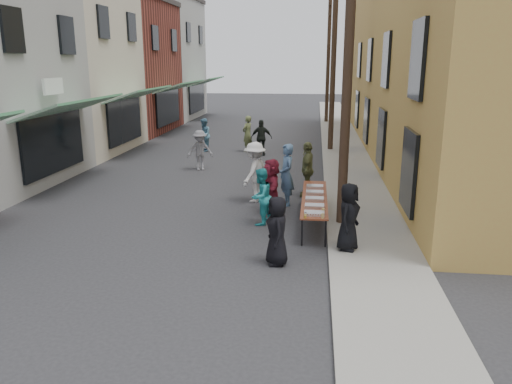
% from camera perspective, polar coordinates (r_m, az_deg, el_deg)
% --- Properties ---
extents(ground, '(120.00, 120.00, 0.00)m').
position_cam_1_polar(ground, '(11.95, -10.89, -7.52)').
color(ground, '#28282B').
rests_on(ground, ground).
extents(sidewalk, '(2.20, 60.00, 0.10)m').
position_cam_1_polar(sidewalk, '(25.94, 10.01, 4.74)').
color(sidewalk, gray).
rests_on(sidewalk, ground).
extents(storefront_row, '(8.00, 37.00, 9.00)m').
position_cam_1_polar(storefront_row, '(28.83, -21.75, 13.08)').
color(storefront_row, maroon).
rests_on(storefront_row, ground).
extents(building_ochre, '(10.00, 28.00, 10.00)m').
position_cam_1_polar(building_ochre, '(25.67, 24.85, 14.65)').
color(building_ochre, '#B58640').
rests_on(building_ochre, ground).
extents(utility_pole_near, '(0.26, 0.26, 9.00)m').
position_cam_1_polar(utility_pole_near, '(13.53, 10.50, 14.64)').
color(utility_pole_near, '#2D2116').
rests_on(utility_pole_near, ground).
extents(utility_pole_mid, '(0.26, 0.26, 9.00)m').
position_cam_1_polar(utility_pole_mid, '(25.52, 8.85, 14.68)').
color(utility_pole_mid, '#2D2116').
rests_on(utility_pole_mid, ground).
extents(utility_pole_far, '(0.26, 0.26, 9.00)m').
position_cam_1_polar(utility_pole_far, '(37.52, 8.26, 14.69)').
color(utility_pole_far, '#2D2116').
rests_on(utility_pole_far, ground).
extents(serving_table, '(0.70, 4.00, 0.75)m').
position_cam_1_polar(serving_table, '(14.14, 6.71, -0.77)').
color(serving_table, '#632D17').
rests_on(serving_table, ground).
extents(catering_tray_sausage, '(0.50, 0.33, 0.08)m').
position_cam_1_polar(catering_tray_sausage, '(12.53, 6.68, -2.44)').
color(catering_tray_sausage, maroon).
rests_on(catering_tray_sausage, serving_table).
extents(catering_tray_foil_b, '(0.50, 0.33, 0.08)m').
position_cam_1_polar(catering_tray_foil_b, '(13.16, 6.70, -1.60)').
color(catering_tray_foil_b, '#B2B2B7').
rests_on(catering_tray_foil_b, serving_table).
extents(catering_tray_buns, '(0.50, 0.33, 0.08)m').
position_cam_1_polar(catering_tray_buns, '(13.83, 6.71, -0.79)').
color(catering_tray_buns, tan).
rests_on(catering_tray_buns, serving_table).
extents(catering_tray_foil_d, '(0.50, 0.33, 0.08)m').
position_cam_1_polar(catering_tray_foil_d, '(14.51, 6.73, -0.05)').
color(catering_tray_foil_d, '#B2B2B7').
rests_on(catering_tray_foil_d, serving_table).
extents(catering_tray_buns_end, '(0.50, 0.33, 0.08)m').
position_cam_1_polar(catering_tray_buns_end, '(15.18, 6.74, 0.62)').
color(catering_tray_buns_end, tan).
rests_on(catering_tray_buns_end, serving_table).
extents(condiment_jar_a, '(0.07, 0.07, 0.08)m').
position_cam_1_polar(condiment_jar_a, '(12.25, 5.65, -2.82)').
color(condiment_jar_a, '#A57F26').
rests_on(condiment_jar_a, serving_table).
extents(condiment_jar_b, '(0.07, 0.07, 0.08)m').
position_cam_1_polar(condiment_jar_b, '(12.35, 5.66, -2.68)').
color(condiment_jar_b, '#A57F26').
rests_on(condiment_jar_b, serving_table).
extents(condiment_jar_c, '(0.07, 0.07, 0.08)m').
position_cam_1_polar(condiment_jar_c, '(12.44, 5.67, -2.54)').
color(condiment_jar_c, '#A57F26').
rests_on(condiment_jar_c, serving_table).
extents(cup_stack, '(0.08, 0.08, 0.12)m').
position_cam_1_polar(cup_stack, '(12.29, 7.61, -2.72)').
color(cup_stack, tan).
rests_on(cup_stack, serving_table).
extents(guest_front_a, '(0.68, 0.87, 1.59)m').
position_cam_1_polar(guest_front_a, '(11.20, 2.41, -4.45)').
color(guest_front_a, black).
rests_on(guest_front_a, ground).
extents(guest_front_b, '(0.69, 0.84, 1.97)m').
position_cam_1_polar(guest_front_b, '(15.78, 3.50, 1.97)').
color(guest_front_b, '#466488').
rests_on(guest_front_b, ground).
extents(guest_front_c, '(0.88, 0.96, 1.61)m').
position_cam_1_polar(guest_front_c, '(13.91, 0.52, -0.54)').
color(guest_front_c, teal).
rests_on(guest_front_c, ground).
extents(guest_front_d, '(1.12, 1.44, 1.96)m').
position_cam_1_polar(guest_front_d, '(16.17, -0.14, 2.29)').
color(guest_front_d, silver).
rests_on(guest_front_d, ground).
extents(guest_front_e, '(0.53, 1.12, 1.87)m').
position_cam_1_polar(guest_front_e, '(16.90, 5.89, 2.60)').
color(guest_front_e, '#5D6339').
rests_on(guest_front_e, ground).
extents(guest_queue_back, '(0.95, 1.65, 1.69)m').
position_cam_1_polar(guest_queue_back, '(14.84, 1.76, 0.61)').
color(guest_queue_back, maroon).
rests_on(guest_queue_back, ground).
extents(server, '(0.78, 0.93, 1.63)m').
position_cam_1_polar(server, '(11.98, 10.53, -2.79)').
color(server, black).
rests_on(server, sidewalk).
extents(passerby_left, '(1.24, 0.97, 1.68)m').
position_cam_1_polar(passerby_left, '(21.09, -6.42, 4.77)').
color(passerby_left, slate).
rests_on(passerby_left, ground).
extents(passerby_mid, '(1.04, 0.47, 1.74)m').
position_cam_1_polar(passerby_mid, '(24.20, 0.63, 6.22)').
color(passerby_mid, black).
rests_on(passerby_mid, ground).
extents(passerby_right, '(0.70, 0.79, 1.81)m').
position_cam_1_polar(passerby_right, '(25.30, -0.99, 6.67)').
color(passerby_right, '#5C683C').
rests_on(passerby_right, ground).
extents(passerby_far, '(0.80, 0.93, 1.67)m').
position_cam_1_polar(passerby_far, '(25.50, -5.96, 6.50)').
color(passerby_far, '#5689A6').
rests_on(passerby_far, ground).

